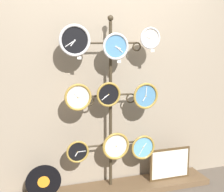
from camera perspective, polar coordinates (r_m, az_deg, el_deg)
name	(u,v)px	position (r m, az deg, el deg)	size (l,w,h in m)	color
shop_wall	(106,60)	(3.33, -1.13, 6.56)	(4.40, 0.04, 2.80)	gray
low_shelf	(112,189)	(3.50, 0.05, -16.68)	(2.20, 0.36, 0.06)	brown
display_stand	(111,145)	(3.36, -0.27, -8.97)	(0.77, 0.43, 1.86)	#382D1E
clock_top_left	(75,40)	(2.99, -6.85, 10.07)	(0.30, 0.04, 0.30)	black
clock_top_center	(116,46)	(3.09, 0.67, 9.05)	(0.27, 0.04, 0.27)	#4C84B2
clock_top_right	(150,38)	(3.21, 6.98, 10.47)	(0.22, 0.04, 0.22)	silver
clock_middle_left	(78,97)	(3.02, -6.25, -0.22)	(0.27, 0.04, 0.27)	silver
clock_middle_center	(108,94)	(3.13, -0.66, 0.29)	(0.25, 0.04, 0.25)	black
clock_middle_right	(146,96)	(3.25, 6.15, 0.01)	(0.28, 0.04, 0.28)	#4C84B2
clock_bottom_left	(78,152)	(3.17, -6.33, -10.08)	(0.23, 0.04, 0.23)	black
clock_bottom_center	(116,146)	(3.28, 0.70, -9.14)	(0.29, 0.04, 0.29)	silver
clock_bottom_right	(143,147)	(3.42, 5.67, -9.32)	(0.27, 0.04, 0.27)	#60A8DB
vinyl_record	(44,182)	(3.26, -12.41, -15.07)	(0.35, 0.01, 0.35)	black
picture_frame	(170,164)	(3.64, 10.53, -12.09)	(0.49, 0.02, 0.36)	#4C381E
price_tag_upper	(79,58)	(3.00, -6.00, 6.96)	(0.04, 0.00, 0.03)	white
price_tag_mid	(119,61)	(3.11, 1.31, 6.34)	(0.04, 0.00, 0.03)	white
price_tag_lower	(153,51)	(3.22, 7.43, 8.23)	(0.04, 0.00, 0.03)	white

